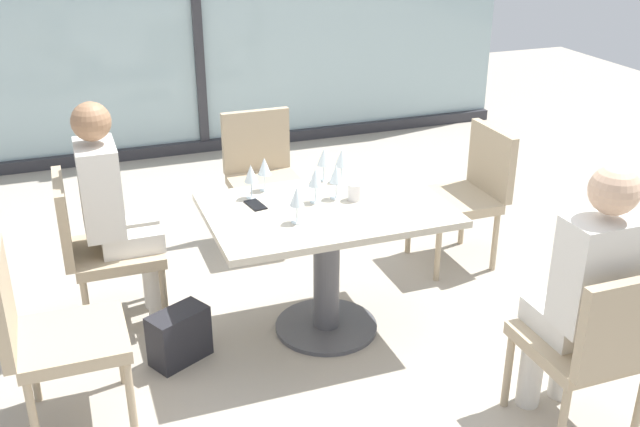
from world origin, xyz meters
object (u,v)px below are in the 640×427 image
Objects in this scene: person_front_right at (587,287)px; coffee_cup at (355,192)px; chair_side_end at (47,329)px; person_far_left at (114,205)px; wine_glass_4 at (297,197)px; handbag_0 at (179,336)px; wine_glass_1 at (324,158)px; chair_far_right at (468,188)px; wine_glass_6 at (264,167)px; chair_far_left at (97,242)px; wine_glass_5 at (342,159)px; wine_glass_0 at (251,174)px; wine_glass_2 at (336,175)px; chair_front_right at (597,341)px; dining_table_main at (327,241)px; cell_phone_on_table at (256,205)px; wine_glass_3 at (315,178)px; chair_near_window at (263,171)px.

person_front_right reaches higher than coffee_cup.
chair_side_end is 0.90m from person_far_left.
wine_glass_4 is 0.95m from handbag_0.
wine_glass_1 is (-0.64, 1.45, 0.16)m from person_front_right.
wine_glass_6 is (-1.36, -0.15, 0.37)m from chair_far_right.
handbag_0 is at bearing -66.70° from person_far_left.
person_front_right is at bearing -39.87° from chair_far_left.
wine_glass_5 is (-0.93, -0.17, 0.37)m from chair_far_right.
handbag_0 is (0.21, -0.49, -0.56)m from person_far_left.
wine_glass_0 is 0.44m from wine_glass_2.
chair_front_right is 1.40m from coffee_cup.
person_far_left reaches higher than wine_glass_0.
person_front_right reaches higher than wine_glass_6.
person_far_left is (-2.15, 0.00, 0.20)m from chair_far_right.
chair_far_left is (-1.13, 0.47, -0.04)m from dining_table_main.
person_far_left is 6.81× the size of wine_glass_5.
chair_far_left is 1.00× the size of chair_side_end.
person_far_left is 0.76m from cell_phone_on_table.
chair_front_right is at bearing -48.40° from wine_glass_4.
chair_side_end is (-1.40, -0.32, -0.04)m from dining_table_main.
dining_table_main is 1.41× the size of chair_far_right.
person_front_right is at bearing -62.73° from coffee_cup.
wine_glass_6 reaches higher than dining_table_main.
wine_glass_3 is (-0.79, 1.28, 0.37)m from chair_front_right.
handbag_0 is (0.60, 0.30, -0.36)m from chair_side_end.
chair_far_right is at bearing -32.98° from chair_near_window.
dining_table_main is 0.53m from wine_glass_0.
wine_glass_5 reaches higher than chair_far_right.
person_front_right reaches higher than chair_far_right.
coffee_cup is (0.37, 0.17, -0.09)m from wine_glass_4.
dining_table_main is at bearing 122.02° from chair_front_right.
wine_glass_4 is 0.33m from cell_phone_on_table.
person_far_left is at bearing 173.84° from wine_glass_1.
chair_side_end is at bearing -171.11° from wine_glass_4.
cell_phone_on_table is 0.77m from handbag_0.
wine_glass_4 is at bearing 131.60° from chair_front_right.
chair_far_right is 1.52m from cell_phone_on_table.
wine_glass_1 and wine_glass_2 have the same top height.
chair_near_window is 2.07m from chair_side_end.
chair_side_end reaches higher than coffee_cup.
chair_near_window is at bearing 47.36° from chair_side_end.
dining_table_main is at bearing -24.98° from person_far_left.
person_far_left reaches higher than coffee_cup.
chair_front_right is 6.04× the size of cell_phone_on_table.
wine_glass_6 reaches higher than cell_phone_on_table.
chair_front_right is 1.50m from wine_glass_2.
coffee_cup is at bearing -20.21° from person_far_left.
wine_glass_4 reaches higher than dining_table_main.
chair_side_end is 4.70× the size of wine_glass_0.
wine_glass_3 is at bearing -161.12° from chair_far_right.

